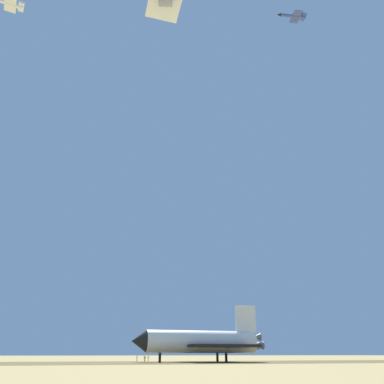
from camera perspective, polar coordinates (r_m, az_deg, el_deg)
The scene contains 8 objects.
ground_plane at distance 123.15m, azimuth 1.62°, elevation -23.60°, with size 1200.00×1200.00×0.00m, color tan.
runway_strip at distance 119.09m, azimuth 1.42°, elevation -23.63°, with size 440.00×44.00×0.02m, color brown.
space_shuttle at distance 118.95m, azimuth 1.13°, elevation -21.06°, with size 38.68×25.15×15.80m.
chase_jet_lead at distance 189.00m, azimuth -25.55°, elevation 23.70°, with size 15.25×8.41×4.00m.
chase_jet_right_wing at distance 222.09m, azimuth 14.54°, elevation 23.63°, with size 15.33×8.78×4.00m.
ground_crew_near_nose at distance 132.33m, azimuth -6.93°, elevation -22.98°, with size 0.64×0.31×1.73m.
ground_crew_mid_fuselage at distance 133.53m, azimuth -6.42°, elevation -23.00°, with size 0.42×0.56×1.73m.
ground_crew_near_wingtip at distance 131.23m, azimuth -8.05°, elevation -22.93°, with size 0.26×0.65×1.73m.
Camera 1 is at (45.32, 114.48, 2.11)m, focal length 36.48 mm.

